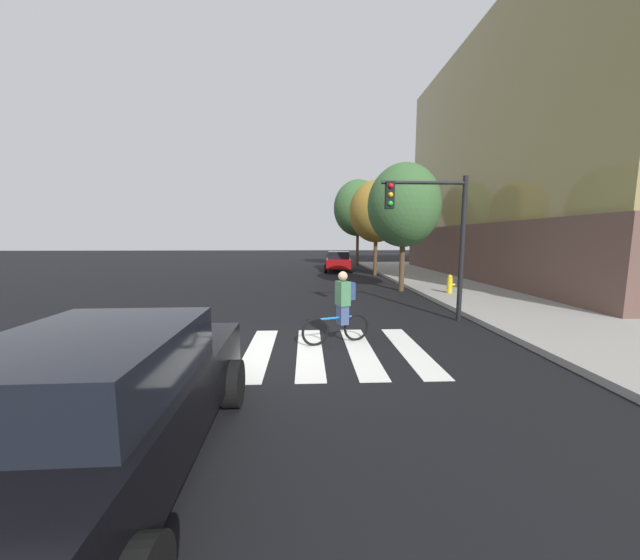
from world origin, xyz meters
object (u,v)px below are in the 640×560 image
(sedan_near, at_px, (101,406))
(fire_hydrant, at_px, (450,284))
(street_tree_mid, at_px, (376,212))
(cyclist, at_px, (341,308))
(street_tree_far, at_px, (358,208))
(traffic_light_near, at_px, (435,224))
(sedan_mid, at_px, (339,261))
(street_tree_near, at_px, (404,206))

(sedan_near, bearing_deg, fire_hydrant, 52.48)
(street_tree_mid, bearing_deg, cyclist, -104.74)
(cyclist, bearing_deg, street_tree_far, 80.33)
(traffic_light_near, relative_size, street_tree_far, 0.57)
(traffic_light_near, height_order, street_tree_far, street_tree_far)
(sedan_mid, xyz_separation_m, street_tree_far, (2.04, 4.24, 4.23))
(sedan_mid, xyz_separation_m, traffic_light_near, (1.29, -15.13, 2.11))
(sedan_near, relative_size, sedan_mid, 1.06)
(cyclist, relative_size, street_tree_far, 0.23)
(traffic_light_near, xyz_separation_m, street_tree_far, (0.75, 19.37, 2.12))
(sedan_near, bearing_deg, street_tree_far, 75.94)
(sedan_near, relative_size, street_tree_near, 0.80)
(fire_hydrant, bearing_deg, sedan_near, -127.52)
(sedan_near, distance_m, street_tree_mid, 19.94)
(sedan_mid, distance_m, street_tree_mid, 4.97)
(sedan_mid, xyz_separation_m, cyclist, (-1.59, -17.08, 0.09))
(cyclist, distance_m, street_tree_near, 8.94)
(fire_hydrant, distance_m, street_tree_mid, 8.99)
(sedan_near, relative_size, traffic_light_near, 1.10)
(sedan_near, xyz_separation_m, sedan_mid, (4.41, 21.50, -0.07))
(sedan_mid, bearing_deg, street_tree_near, -78.03)
(traffic_light_near, xyz_separation_m, street_tree_near, (0.72, 5.64, 1.04))
(cyclist, bearing_deg, sedan_mid, 84.69)
(sedan_near, height_order, street_tree_near, street_tree_near)
(cyclist, bearing_deg, fire_hydrant, 49.17)
(traffic_light_near, bearing_deg, fire_hydrant, 60.34)
(sedan_near, xyz_separation_m, street_tree_far, (6.45, 25.74, 4.16))
(cyclist, height_order, street_tree_near, street_tree_near)
(sedan_mid, relative_size, fire_hydrant, 5.61)
(fire_hydrant, relative_size, street_tree_near, 0.14)
(cyclist, bearing_deg, street_tree_near, 64.63)
(fire_hydrant, xyz_separation_m, street_tree_far, (-1.57, 15.30, 4.45))
(street_tree_near, bearing_deg, street_tree_far, 89.87)
(fire_hydrant, relative_size, street_tree_far, 0.11)
(traffic_light_near, relative_size, street_tree_near, 0.73)
(traffic_light_near, bearing_deg, sedan_mid, 94.89)
(cyclist, distance_m, street_tree_far, 22.02)
(street_tree_near, bearing_deg, sedan_near, -118.11)
(cyclist, xyz_separation_m, traffic_light_near, (2.88, 1.95, 2.02))
(street_tree_far, bearing_deg, fire_hydrant, -84.14)
(traffic_light_near, bearing_deg, sedan_near, -131.82)
(sedan_mid, height_order, street_tree_far, street_tree_far)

